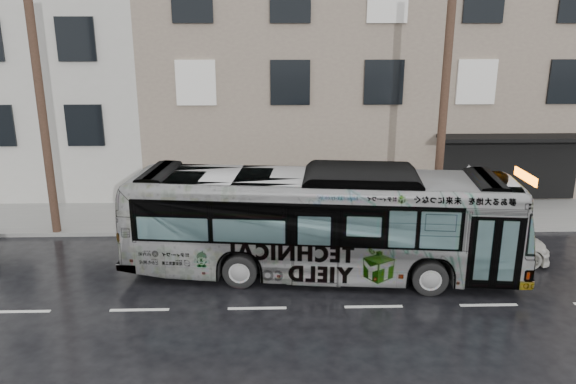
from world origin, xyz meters
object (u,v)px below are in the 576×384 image
(utility_pole_rear, at_px, (42,109))
(sign_post, at_px, (466,197))
(white_sedan, at_px, (480,242))
(bus, at_px, (321,222))
(utility_pole_front, at_px, (444,107))

(utility_pole_rear, xyz_separation_m, sign_post, (15.10, 0.00, -3.30))
(utility_pole_rear, relative_size, white_sedan, 2.03)
(utility_pole_rear, distance_m, bus, 10.49)
(white_sedan, bearing_deg, sign_post, -8.91)
(utility_pole_rear, height_order, bus, utility_pole_rear)
(bus, distance_m, white_sedan, 5.43)
(utility_pole_front, height_order, utility_pole_rear, same)
(sign_post, xyz_separation_m, bus, (-5.68, -3.53, 0.32))
(utility_pole_rear, distance_m, white_sedan, 15.47)
(sign_post, relative_size, bus, 0.20)
(utility_pole_front, distance_m, bus, 6.51)
(utility_pole_front, xyz_separation_m, utility_pole_rear, (-14.00, 0.00, 0.00))
(sign_post, distance_m, white_sedan, 2.87)
(utility_pole_front, bearing_deg, white_sedan, -75.97)
(bus, relative_size, white_sedan, 2.71)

